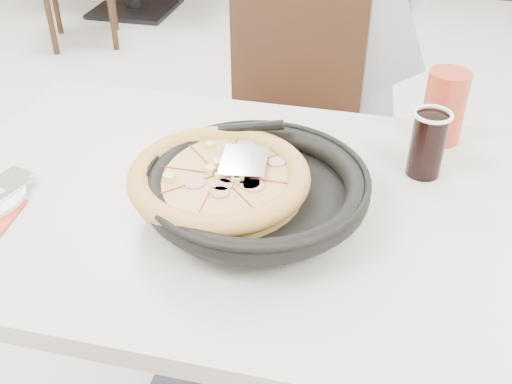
% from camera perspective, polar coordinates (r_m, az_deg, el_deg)
% --- Properties ---
extents(floor, '(7.00, 7.00, 0.00)m').
position_cam_1_polar(floor, '(1.98, 10.64, -11.69)').
color(floor, beige).
rests_on(floor, ground).
extents(main_table, '(1.24, 0.86, 0.75)m').
position_cam_1_polar(main_table, '(1.41, -1.58, -12.91)').
color(main_table, beige).
rests_on(main_table, floor).
extents(chair_far, '(0.44, 0.44, 0.95)m').
position_cam_1_polar(chair_far, '(1.83, 2.34, 4.02)').
color(chair_far, black).
rests_on(chair_far, floor).
extents(trivet, '(0.13, 0.13, 0.04)m').
position_cam_1_polar(trivet, '(1.14, -0.78, 0.22)').
color(trivet, black).
rests_on(trivet, main_table).
extents(pizza_pan, '(0.38, 0.38, 0.01)m').
position_cam_1_polar(pizza_pan, '(1.09, -0.00, -0.34)').
color(pizza_pan, black).
rests_on(pizza_pan, trivet).
extents(pizza, '(0.32, 0.32, 0.02)m').
position_cam_1_polar(pizza, '(1.09, -3.50, 0.74)').
color(pizza, '#C49147').
rests_on(pizza, pizza_pan).
extents(pizza_server, '(0.10, 0.11, 0.00)m').
position_cam_1_polar(pizza_server, '(1.09, -1.15, 3.04)').
color(pizza_server, white).
rests_on(pizza_server, pizza).
extents(cola_glass, '(0.07, 0.07, 0.13)m').
position_cam_1_polar(cola_glass, '(1.24, 15.99, 4.26)').
color(cola_glass, black).
rests_on(cola_glass, main_table).
extents(red_cup, '(0.09, 0.09, 0.16)m').
position_cam_1_polar(red_cup, '(1.37, 17.51, 7.75)').
color(red_cup, '#B73920').
rests_on(red_cup, main_table).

